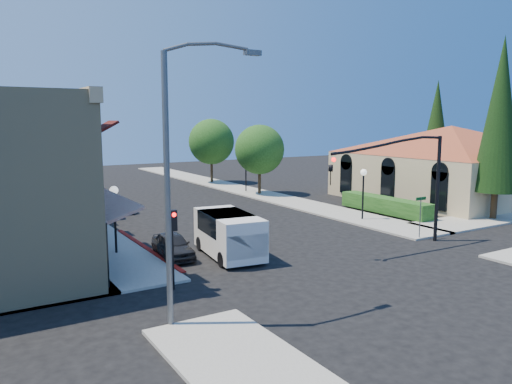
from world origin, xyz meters
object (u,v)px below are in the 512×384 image
street_tree_b (211,142)px  lamppost_right_far (246,164)px  street_tree_a (260,150)px  street_name_sign (420,211)px  parked_car_a (173,245)px  secondary_signal (173,234)px  parked_car_b (105,207)px  lamppost_left_far (62,176)px  lamppost_left_near (114,202)px  conifer_near (500,115)px  signal_mast_arm (412,172)px  white_van (229,232)px  parked_car_c (120,205)px  parked_car_d (83,195)px  lamppost_right_near (363,181)px  conifer_far (436,125)px  cobra_streetlight (177,170)px

street_tree_b → lamppost_right_far: size_ratio=1.97×
street_tree_a → street_name_sign: street_tree_a is taller
street_name_sign → parked_car_a: street_name_sign is taller
secondary_signal → parked_car_b: (1.80, 17.59, -1.65)m
lamppost_left_far → lamppost_left_near: bearing=-90.0°
conifer_near → lamppost_right_far: conifer_near is taller
lamppost_left_far → conifer_near: bearing=-36.5°
parked_car_a → parked_car_b: 13.00m
signal_mast_arm → lamppost_right_far: signal_mast_arm is taller
conifer_near → white_van: size_ratio=2.41×
lamppost_left_far → street_tree_a: bearing=0.0°
signal_mast_arm → secondary_signal: 13.97m
parked_car_c → parked_car_d: parked_car_d is taller
street_name_sign → lamppost_left_near: size_ratio=0.70×
street_tree_b → parked_car_b: bearing=-139.1°
secondary_signal → parked_car_b: bearing=84.2°
conifer_near → signal_mast_arm: size_ratio=1.56×
white_van → parked_car_a: 2.91m
parked_car_d → signal_mast_arm: bearing=-68.0°
street_tree_b → lamppost_right_near: street_tree_b is taller
street_name_sign → lamppost_left_far: bearing=128.9°
white_van → parked_car_d: white_van is taller
lamppost_left_far → parked_car_a: bearing=-81.8°
signal_mast_arm → lamppost_right_near: size_ratio=2.24×
lamppost_left_far → lamppost_right_far: same height
conifer_near → conifer_far: size_ratio=1.14×
street_name_sign → lamppost_left_far: lamppost_left_far is taller
secondary_signal → parked_car_d: bearing=85.8°
parked_car_b → white_van: bearing=-74.8°
conifer_near → street_name_sign: bearing=-171.8°
parked_car_a → conifer_near: bearing=-1.4°
street_tree_a → parked_car_c: 14.23m
secondary_signal → white_van: (4.32, 3.29, -1.05)m
conifer_far → parked_car_d: size_ratio=2.42×
street_name_sign → white_van: size_ratio=0.48×
conifer_far → lamppost_left_far: 36.90m
cobra_streetlight → parked_car_d: (2.95, 28.00, -4.64)m
parked_car_b → street_tree_a: bearing=16.5°
street_tree_b → parked_car_a: street_tree_b is taller
secondary_signal → cobra_streetlight: size_ratio=0.36×
street_tree_b → white_van: size_ratio=1.35×
lamppost_left_near → white_van: (4.82, -3.30, -1.46)m
street_tree_b → signal_mast_arm: street_tree_b is taller
parked_car_a → parked_car_d: (0.00, 20.00, 0.00)m
lamppost_left_near → street_tree_a: bearing=39.0°
conifer_near → parked_car_c: 27.76m
signal_mast_arm → lamppost_left_far: (-14.36, 20.50, -1.35)m
signal_mast_arm → street_name_sign: (1.64, 0.70, -2.39)m
lamppost_right_far → parked_car_a: (-14.70, -18.00, -2.11)m
lamppost_left_far → parked_car_b: bearing=-52.5°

